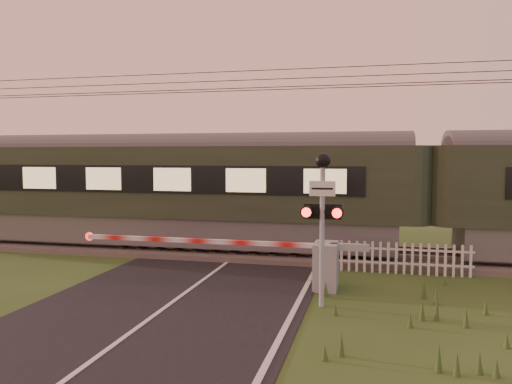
% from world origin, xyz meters
% --- Properties ---
extents(ground, '(160.00, 160.00, 0.00)m').
position_xyz_m(ground, '(0.00, 0.00, 0.00)').
color(ground, '#2E461B').
rests_on(ground, ground).
extents(road, '(6.00, 140.00, 0.03)m').
position_xyz_m(road, '(0.02, -0.23, 0.01)').
color(road, black).
rests_on(road, ground).
extents(track_bed, '(140.00, 3.40, 0.39)m').
position_xyz_m(track_bed, '(0.00, 6.50, 0.07)').
color(track_bed, '#47423D').
rests_on(track_bed, ground).
extents(overhead_wires, '(120.00, 0.62, 0.62)m').
position_xyz_m(overhead_wires, '(0.00, 6.50, 5.72)').
color(overhead_wires, black).
rests_on(overhead_wires, ground).
extents(train, '(40.24, 2.77, 3.74)m').
position_xyz_m(train, '(6.00, 6.50, 2.16)').
color(train, slate).
rests_on(train, ground).
extents(boom_gate, '(7.70, 0.89, 1.18)m').
position_xyz_m(boom_gate, '(2.84, 2.57, 0.65)').
color(boom_gate, gray).
rests_on(boom_gate, ground).
extents(crossing_signal, '(0.86, 0.35, 3.36)m').
position_xyz_m(crossing_signal, '(3.28, 1.07, 2.31)').
color(crossing_signal, gray).
rests_on(crossing_signal, ground).
extents(picket_fence, '(3.68, 0.07, 0.88)m').
position_xyz_m(picket_fence, '(5.22, 4.60, 0.45)').
color(picket_fence, silver).
rests_on(picket_fence, ground).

